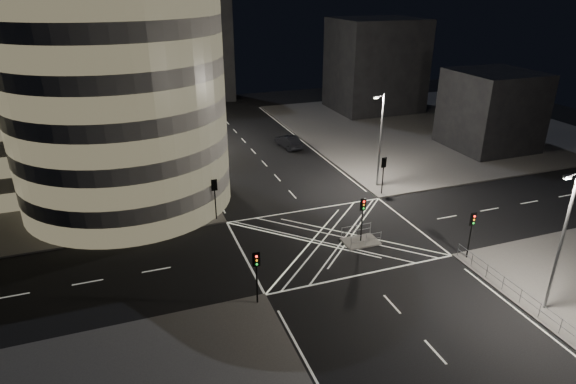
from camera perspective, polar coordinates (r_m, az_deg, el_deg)
name	(u,v)px	position (r m, az deg, el deg)	size (l,w,h in m)	color
ground	(332,238)	(42.42, 5.24, -5.46)	(120.00, 120.00, 0.00)	black
sidewalk_far_left	(10,173)	(65.09, -30.04, 2.01)	(42.00, 42.00, 0.15)	#585553
sidewalk_far_right	(430,126)	(78.14, 16.51, 7.47)	(42.00, 42.00, 0.15)	#585553
central_island	(361,242)	(42.03, 8.60, -5.82)	(3.00, 2.00, 0.15)	slate
office_tower_curved	(62,71)	(52.95, -25.22, 12.89)	(30.00, 29.00, 27.20)	gray
office_block_rear	(65,56)	(76.23, -24.87, 14.47)	(24.00, 16.00, 22.00)	gray
building_right_far	(375,65)	(85.62, 10.29, 14.61)	(14.00, 12.00, 15.00)	black
building_right_near	(491,110)	(69.32, 22.93, 8.95)	(10.00, 10.00, 10.00)	black
building_far_end	(181,51)	(92.94, -12.62, 15.96)	(18.00, 8.00, 18.00)	black
tree_a	(190,166)	(45.55, -11.50, 3.09)	(4.99, 4.99, 7.66)	black
tree_b	(181,142)	(51.04, -12.62, 5.82)	(5.28, 5.28, 8.33)	black
tree_c	(174,136)	(57.06, -13.39, 6.49)	(4.06, 4.06, 6.54)	black
tree_d	(167,118)	(62.65, -14.16, 8.53)	(4.80, 4.80, 7.60)	black
tree_e	(162,111)	(68.58, -14.71, 9.29)	(4.01, 4.01, 6.62)	black
traffic_signal_fl	(215,192)	(44.52, -8.68, 0.00)	(0.55, 0.22, 4.00)	black
traffic_signal_nl	(256,268)	(32.76, -3.76, -9.01)	(0.55, 0.22, 4.00)	black
traffic_signal_fr	(383,169)	(50.49, 11.25, 2.71)	(0.55, 0.22, 4.00)	black
traffic_signal_nr	(472,227)	(40.50, 20.94, -3.88)	(0.55, 0.22, 4.00)	black
traffic_signal_island	(363,212)	(40.72, 8.83, -2.34)	(0.55, 0.22, 4.00)	black
street_lamp_left_near	(196,148)	(48.30, -10.88, 5.09)	(1.25, 0.25, 10.00)	slate
street_lamp_left_far	(172,107)	(65.51, -13.58, 9.74)	(1.25, 0.25, 10.00)	slate
street_lamp_right_far	(380,138)	(51.75, 10.87, 6.34)	(1.25, 0.25, 10.00)	slate
street_lamp_right_near	(561,238)	(35.43, 29.66, -4.80)	(1.25, 0.25, 10.00)	slate
railing_near_right	(512,289)	(37.98, 24.98, -10.40)	(0.06, 11.70, 1.10)	slate
railing_island_south	(366,240)	(41.04, 9.23, -5.64)	(2.80, 0.06, 1.10)	slate
railing_island_north	(356,230)	(42.42, 8.08, -4.53)	(2.80, 0.06, 1.10)	slate
sedan	(289,142)	(65.08, 0.07, 6.00)	(1.77, 5.09, 1.68)	black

